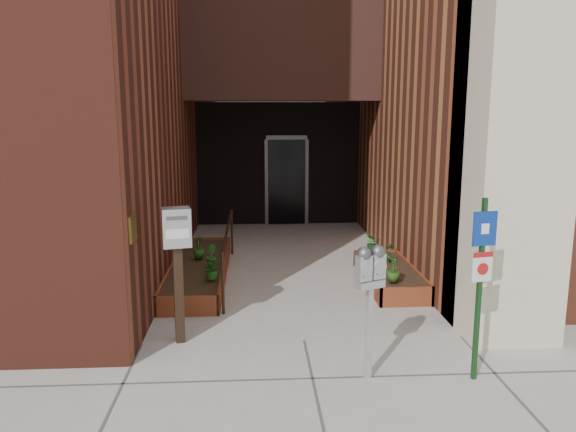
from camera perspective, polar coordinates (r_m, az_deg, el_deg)
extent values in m
plane|color=#9E9991|center=(7.15, 1.65, -12.55)|extent=(80.00, 80.00, 0.00)
cube|color=#5E271B|center=(14.46, -26.82, 18.33)|extent=(8.00, 14.60, 10.00)
cube|color=brown|center=(15.34, 23.26, 18.11)|extent=(8.00, 13.70, 10.00)
cube|color=beige|center=(7.46, 21.59, 5.18)|extent=(1.10, 1.20, 4.40)
cube|color=black|center=(12.60, -0.76, 16.13)|extent=(4.20, 2.00, 2.00)
cube|color=black|center=(14.01, -1.01, 5.37)|extent=(4.00, 0.30, 3.00)
cube|color=black|center=(13.89, -0.14, 3.45)|extent=(0.90, 0.06, 2.10)
cube|color=#B79338|center=(6.62, -15.54, -1.22)|extent=(0.04, 0.30, 0.30)
cube|color=maroon|center=(7.98, -10.24, -9.02)|extent=(0.90, 0.04, 0.30)
cube|color=maroon|center=(11.38, -8.18, -2.93)|extent=(0.90, 0.04, 0.30)
cube|color=maroon|center=(9.72, -11.56, -5.44)|extent=(0.04, 3.60, 0.30)
cube|color=maroon|center=(9.63, -6.47, -5.43)|extent=(0.04, 3.60, 0.30)
cube|color=black|center=(9.67, -9.02, -5.56)|extent=(0.82, 3.52, 0.26)
cube|color=maroon|center=(8.41, 12.00, -8.06)|extent=(0.80, 0.04, 0.30)
cube|color=maroon|center=(10.41, 8.87, -4.25)|extent=(0.80, 0.04, 0.30)
cube|color=maroon|center=(9.32, 7.98, -6.03)|extent=(0.04, 2.20, 0.30)
cube|color=maroon|center=(9.50, 12.50, -5.87)|extent=(0.04, 2.20, 0.30)
cube|color=black|center=(9.41, 10.26, -6.07)|extent=(0.72, 2.12, 0.26)
cylinder|color=black|center=(7.92, -6.63, -6.79)|extent=(0.04, 0.04, 0.90)
cylinder|color=black|center=(11.10, -5.72, -1.63)|extent=(0.04, 0.04, 0.90)
cylinder|color=black|center=(9.40, -6.15, -1.24)|extent=(0.04, 3.30, 0.04)
cube|color=#B5B5B8|center=(6.10, 8.20, -11.74)|extent=(0.08, 0.08, 1.01)
cube|color=#B5B5B8|center=(5.92, 8.34, -6.84)|extent=(0.33, 0.24, 0.08)
cube|color=#B5B5B8|center=(5.82, 7.70, -5.27)|extent=(0.18, 0.16, 0.26)
sphere|color=#59595B|center=(5.78, 7.74, -3.82)|extent=(0.15, 0.15, 0.15)
cube|color=white|center=(5.77, 8.01, -5.20)|extent=(0.09, 0.04, 0.05)
cube|color=#B21414|center=(5.79, 7.99, -5.97)|extent=(0.09, 0.04, 0.03)
cube|color=#B5B5B8|center=(5.91, 9.06, -5.03)|extent=(0.18, 0.16, 0.26)
sphere|color=#59595B|center=(5.88, 9.11, -3.60)|extent=(0.15, 0.15, 0.15)
cube|color=white|center=(5.87, 9.38, -4.96)|extent=(0.09, 0.04, 0.05)
cube|color=#B21414|center=(5.89, 9.35, -5.72)|extent=(0.09, 0.04, 0.03)
cube|color=#153B18|center=(6.19, 18.84, -7.23)|extent=(0.05, 0.05, 1.96)
cube|color=navy|center=(6.00, 19.37, -1.22)|extent=(0.27, 0.07, 0.36)
cube|color=white|center=(6.00, 19.39, -1.23)|extent=(0.09, 0.03, 0.11)
cube|color=white|center=(6.10, 19.13, -4.91)|extent=(0.22, 0.06, 0.31)
cube|color=#B21414|center=(6.06, 19.23, -3.74)|extent=(0.22, 0.05, 0.05)
cylinder|color=#B21414|center=(6.09, 19.17, -5.09)|extent=(0.12, 0.03, 0.12)
cube|color=black|center=(7.03, -11.03, -7.81)|extent=(0.13, 0.13, 1.23)
cube|color=silver|center=(6.81, -11.28, -1.12)|extent=(0.38, 0.31, 0.47)
cube|color=#59595B|center=(6.66, -11.22, -0.22)|extent=(0.24, 0.07, 0.04)
cube|color=white|center=(6.70, -11.16, -1.81)|extent=(0.26, 0.07, 0.11)
imported|color=#215A19|center=(8.60, -7.72, -5.30)|extent=(0.39, 0.39, 0.32)
imported|color=#225A19|center=(9.23, -7.84, -4.03)|extent=(0.26, 0.26, 0.37)
imported|color=#265919|center=(9.82, -9.05, -3.11)|extent=(0.30, 0.30, 0.39)
imported|color=#205B1A|center=(10.60, -10.17, -2.11)|extent=(0.28, 0.28, 0.38)
imported|color=#265217|center=(8.55, 10.67, -5.35)|extent=(0.25, 0.25, 0.36)
imported|color=#164F18|center=(9.66, 10.30, -3.62)|extent=(0.17, 0.17, 0.31)
imported|color=#1B5418|center=(10.14, 8.66, -2.70)|extent=(0.39, 0.39, 0.37)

